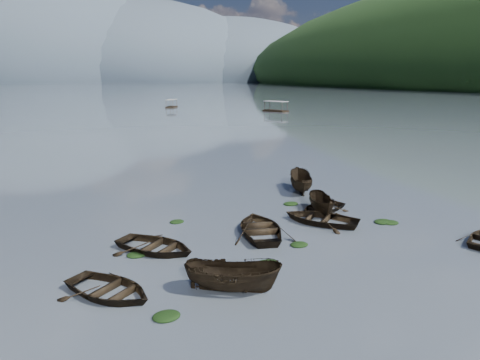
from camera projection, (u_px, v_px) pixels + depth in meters
name	position (u px, v px, depth m)	size (l,w,h in m)	color
ground_plane	(338.00, 280.00, 19.48)	(2400.00, 2400.00, 0.00)	#515A65
haze_mtn_b	(37.00, 82.00, 810.14)	(520.00, 520.00, 340.00)	#475666
haze_mtn_c	(143.00, 82.00, 882.38)	(520.00, 520.00, 260.00)	#475666
haze_mtn_d	(225.00, 81.00, 947.39)	(520.00, 520.00, 220.00)	#475666
rowboat_0	(109.00, 295.00, 18.15)	(3.07, 4.31, 0.89)	black
rowboat_1	(260.00, 233.00, 25.31)	(3.59, 5.02, 1.04)	black
rowboat_2	(233.00, 291.00, 18.48)	(1.60, 4.25, 1.64)	black
rowboat_3	(321.00, 222.00, 27.17)	(3.38, 4.73, 0.98)	black
rowboat_5	(322.00, 212.00, 29.22)	(1.45, 3.85, 1.49)	black
rowboat_6	(156.00, 251.00, 22.73)	(3.26, 4.57, 0.95)	black
rowboat_7	(322.00, 211.00, 29.56)	(2.73, 3.83, 0.79)	black
rowboat_8	(300.00, 191.00, 34.82)	(1.70, 4.51, 1.74)	black
weed_clump_0	(166.00, 318.00, 16.42)	(1.09, 0.89, 0.24)	black
weed_clump_1	(299.00, 245.00, 23.45)	(1.03, 0.82, 0.23)	black
weed_clump_2	(267.00, 266.00, 20.90)	(1.31, 1.05, 0.28)	black
weed_clump_3	(391.00, 223.00, 27.00)	(1.01, 0.86, 0.23)	black
weed_clump_4	(383.00, 223.00, 27.13)	(1.18, 0.94, 0.25)	black
weed_clump_5	(137.00, 256.00, 22.12)	(1.07, 0.86, 0.23)	black
weed_clump_6	(177.00, 222.00, 27.21)	(0.92, 0.77, 0.19)	black
weed_clump_7	(291.00, 205.00, 30.99)	(1.10, 0.88, 0.24)	black
pontoon_centre	(172.00, 107.00, 130.24)	(2.53, 6.06, 2.32)	black
pontoon_right	(276.00, 112.00, 114.98)	(2.87, 6.88, 2.64)	black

